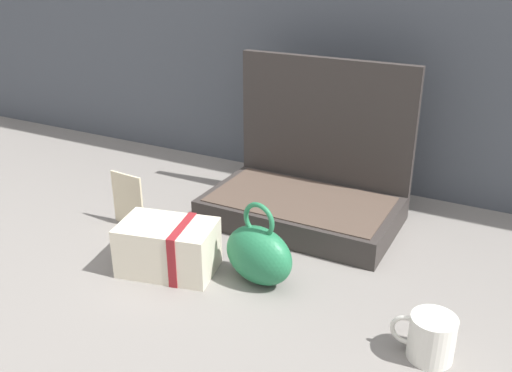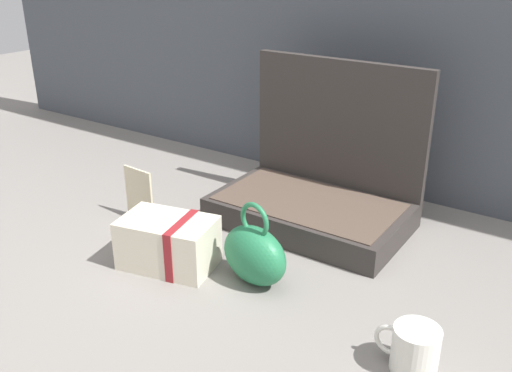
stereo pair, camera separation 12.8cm
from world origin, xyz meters
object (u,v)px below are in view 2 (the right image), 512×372
object	(u,v)px
open_suitcase	(318,188)
info_card_left	(139,194)
teal_pouch_handbag	(255,254)
coffee_mug	(414,349)
cream_toiletry_bag	(169,243)

from	to	relation	value
open_suitcase	info_card_left	xyz separation A→B (m)	(-0.41, -0.27, -0.02)
teal_pouch_handbag	info_card_left	size ratio (longest dim) A/B	1.33
coffee_mug	info_card_left	size ratio (longest dim) A/B	0.81
cream_toiletry_bag	info_card_left	bearing A→B (deg)	149.58
open_suitcase	coffee_mug	xyz separation A→B (m)	(0.43, -0.44, -0.05)
teal_pouch_handbag	cream_toiletry_bag	bearing A→B (deg)	-165.44
teal_pouch_handbag	open_suitcase	bearing A→B (deg)	95.27
teal_pouch_handbag	coffee_mug	size ratio (longest dim) A/B	1.64
open_suitcase	coffee_mug	bearing A→B (deg)	-45.32
cream_toiletry_bag	info_card_left	xyz separation A→B (m)	(-0.24, 0.14, 0.01)
cream_toiletry_bag	coffee_mug	distance (m)	0.61
teal_pouch_handbag	cream_toiletry_bag	size ratio (longest dim) A/B	0.81
cream_toiletry_bag	coffee_mug	size ratio (longest dim) A/B	2.01
open_suitcase	coffee_mug	size ratio (longest dim) A/B	4.23
cream_toiletry_bag	info_card_left	distance (m)	0.27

